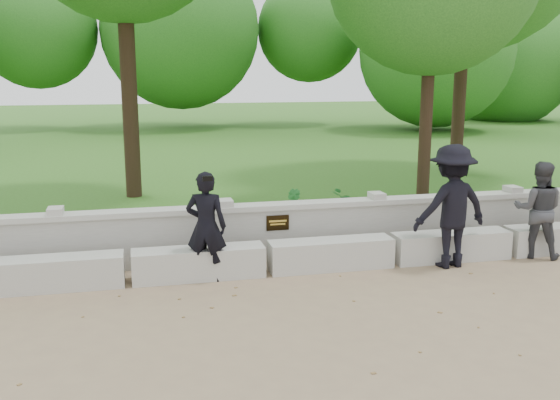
% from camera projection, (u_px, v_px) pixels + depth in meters
% --- Properties ---
extents(ground, '(80.00, 80.00, 0.00)m').
position_uv_depth(ground, '(299.00, 322.00, 7.47)').
color(ground, '#937B5A').
rests_on(ground, ground).
extents(lawn, '(40.00, 22.00, 0.25)m').
position_uv_depth(lawn, '(192.00, 157.00, 20.79)').
color(lawn, '#335B1A').
rests_on(lawn, ground).
extents(concrete_bench, '(11.90, 0.45, 0.45)m').
position_uv_depth(concrete_bench, '(266.00, 259.00, 9.24)').
color(concrete_bench, beige).
rests_on(concrete_bench, ground).
extents(parapet_wall, '(12.50, 0.35, 0.90)m').
position_uv_depth(parapet_wall, '(257.00, 231.00, 9.85)').
color(parapet_wall, '#B4B2AA').
rests_on(parapet_wall, ground).
extents(man_main, '(0.67, 0.62, 1.59)m').
position_uv_depth(man_main, '(206.00, 226.00, 8.83)').
color(man_main, black).
rests_on(man_main, ground).
extents(visitor_left, '(0.95, 0.90, 1.56)m').
position_uv_depth(visitor_left, '(538.00, 210.00, 9.95)').
color(visitor_left, '#38383C').
rests_on(visitor_left, ground).
extents(visitor_mid, '(1.29, 0.84, 1.88)m').
position_uv_depth(visitor_mid, '(451.00, 206.00, 9.43)').
color(visitor_mid, black).
rests_on(visitor_mid, ground).
extents(shrub_b, '(0.36, 0.37, 0.53)m').
position_uv_depth(shrub_b, '(295.00, 203.00, 11.70)').
color(shrub_b, '#26702B').
rests_on(shrub_b, lawn).
extents(shrub_c, '(0.79, 0.80, 0.67)m').
position_uv_depth(shrub_c, '(349.00, 209.00, 10.89)').
color(shrub_c, '#26702B').
rests_on(shrub_c, lawn).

